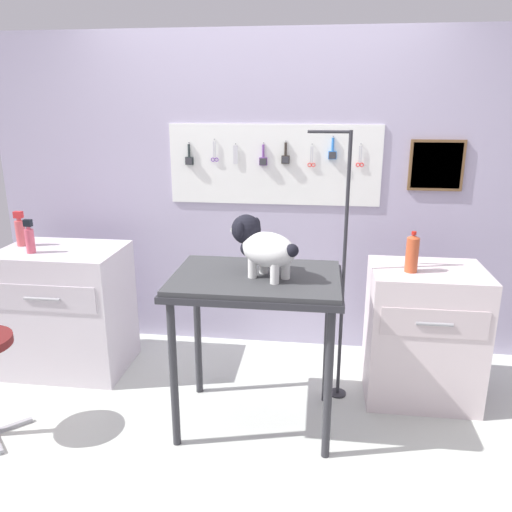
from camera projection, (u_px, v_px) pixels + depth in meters
The scene contains 10 objects.
ground at pixel (234, 442), 2.87m from camera, with size 4.40×4.00×0.04m, color silver.
rear_wall_panel at pixel (263, 196), 3.74m from camera, with size 4.00×0.11×2.30m.
grooming_table at pixel (256, 292), 2.80m from camera, with size 0.93×0.66×0.91m.
grooming_arm at pixel (342, 281), 3.08m from camera, with size 0.30×0.11×1.67m.
dog at pixel (262, 245), 2.70m from camera, with size 0.42×0.34×0.32m.
counter_left at pixel (67, 309), 3.53m from camera, with size 0.80×0.58×0.87m.
cabinet_right at pixel (423, 334), 3.19m from camera, with size 0.68×0.54×0.85m.
detangler_spray at pixel (20, 231), 3.46m from camera, with size 0.06×0.06×0.24m.
spray_bottle_short at pixel (30, 239), 3.30m from camera, with size 0.06×0.06×0.22m.
soda_bottle at pixel (412, 253), 2.99m from camera, with size 0.07×0.07×0.25m.
Camera 1 is at (0.43, -2.41, 1.81)m, focal length 35.80 mm.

